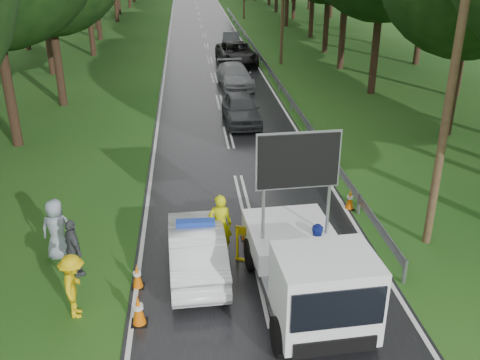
{
  "coord_description": "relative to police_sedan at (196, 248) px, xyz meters",
  "views": [
    {
      "loc": [
        -1.81,
        -11.38,
        8.28
      ],
      "look_at": [
        -0.25,
        4.23,
        1.3
      ],
      "focal_mm": 40.0,
      "sensor_mm": 36.0,
      "label": 1
    }
  ],
  "objects": [
    {
      "name": "road",
      "position": [
        1.74,
        28.82,
        -0.69
      ],
      "size": [
        7.0,
        140.0,
        0.02
      ],
      "primitive_type": "cube",
      "color": "black",
      "rests_on": "ground"
    },
    {
      "name": "cone_near_left",
      "position": [
        -1.42,
        -2.18,
        -0.3
      ],
      "size": [
        0.39,
        0.39,
        0.82
      ],
      "color": "black",
      "rests_on": "ground"
    },
    {
      "name": "bystander_mid",
      "position": [
        -3.26,
        0.07,
        0.14
      ],
      "size": [
        0.86,
        1.04,
        1.67
      ],
      "primitive_type": "imported",
      "rotation": [
        0.0,
        0.0,
        2.13
      ],
      "color": "#42444A",
      "rests_on": "ground"
    },
    {
      "name": "police_sedan",
      "position": [
        0.0,
        0.0,
        0.0
      ],
      "size": [
        1.64,
        4.27,
        1.52
      ],
      "rotation": [
        0.0,
        0.0,
        3.18
      ],
      "color": "white",
      "rests_on": "ground"
    },
    {
      "name": "officer",
      "position": [
        0.71,
        0.82,
        0.23
      ],
      "size": [
        0.71,
        0.5,
        1.86
      ],
      "primitive_type": "imported",
      "rotation": [
        0.0,
        0.0,
        3.07
      ],
      "color": "#CAD10B",
      "rests_on": "ground"
    },
    {
      "name": "utility_pole_near",
      "position": [
        6.94,
        0.82,
        4.37
      ],
      "size": [
        1.4,
        0.24,
        10.0
      ],
      "color": "#482E21",
      "rests_on": "ground"
    },
    {
      "name": "queue_car_second",
      "position": [
        2.92,
        20.47,
        -0.01
      ],
      "size": [
        2.24,
        4.84,
        1.37
      ],
      "primitive_type": "imported",
      "rotation": [
        0.0,
        0.0,
        0.07
      ],
      "color": "#94969B",
      "rests_on": "ground"
    },
    {
      "name": "barrier",
      "position": [
        2.33,
        -0.18,
        0.14
      ],
      "size": [
        2.46,
        1.18,
        1.11
      ],
      "rotation": [
        0.0,
        0.0,
        -0.43
      ],
      "color": "#D8BB0B",
      "rests_on": "ground"
    },
    {
      "name": "guardrail",
      "position": [
        5.44,
        28.49,
        -0.15
      ],
      "size": [
        0.12,
        60.06,
        0.7
      ],
      "color": "gray",
      "rests_on": "ground"
    },
    {
      "name": "bystander_right",
      "position": [
        -3.88,
        1.02,
        0.21
      ],
      "size": [
        0.95,
        0.68,
        1.82
      ],
      "primitive_type": "imported",
      "rotation": [
        0.0,
        0.0,
        3.03
      ],
      "color": "#84919F",
      "rests_on": "ground"
    },
    {
      "name": "queue_car_third",
      "position": [
        3.66,
        27.17,
        0.09
      ],
      "size": [
        3.0,
        5.85,
        1.58
      ],
      "primitive_type": "imported",
      "rotation": [
        0.0,
        0.0,
        0.07
      ],
      "color": "black",
      "rests_on": "ground"
    },
    {
      "name": "ground",
      "position": [
        1.74,
        -1.18,
        -0.7
      ],
      "size": [
        160.0,
        160.0,
        0.0
      ],
      "primitive_type": "plane",
      "color": "#194B15",
      "rests_on": "ground"
    },
    {
      "name": "work_truck",
      "position": [
        2.65,
        -1.97,
        0.42
      ],
      "size": [
        2.59,
        5.28,
        4.1
      ],
      "rotation": [
        0.0,
        0.0,
        0.06
      ],
      "color": "gray",
      "rests_on": "ground"
    },
    {
      "name": "civilian",
      "position": [
        3.19,
        -0.68,
        0.1
      ],
      "size": [
        0.77,
        0.6,
        1.59
      ],
      "primitive_type": "imported",
      "rotation": [
        0.0,
        0.0,
        0.0
      ],
      "color": "navy",
      "rests_on": "ground"
    },
    {
      "name": "queue_car_first",
      "position": [
        2.54,
        13.01,
        0.03
      ],
      "size": [
        1.84,
        4.29,
        1.44
      ],
      "primitive_type": "imported",
      "rotation": [
        0.0,
        0.0,
        0.03
      ],
      "color": "#414448",
      "rests_on": "ground"
    },
    {
      "name": "cone_center",
      "position": [
        2.24,
        -0.6,
        -0.38
      ],
      "size": [
        0.31,
        0.31,
        0.66
      ],
      "color": "black",
      "rests_on": "ground"
    },
    {
      "name": "cone_left_mid",
      "position": [
        -1.57,
        -0.68,
        -0.36
      ],
      "size": [
        0.33,
        0.33,
        0.7
      ],
      "color": "black",
      "rests_on": "ground"
    },
    {
      "name": "queue_car_fourth",
      "position": [
        3.82,
        34.0,
        -0.05
      ],
      "size": [
        1.84,
        4.05,
        1.29
      ],
      "primitive_type": "imported",
      "rotation": [
        0.0,
        0.0,
        -0.13
      ],
      "color": "#3C3F43",
      "rests_on": "ground"
    },
    {
      "name": "bystander_left",
      "position": [
        -2.94,
        -1.68,
        0.13
      ],
      "size": [
        0.71,
        1.12,
        1.66
      ],
      "primitive_type": "imported",
      "rotation": [
        0.0,
        0.0,
        1.66
      ],
      "color": "gold",
      "rests_on": "ground"
    },
    {
      "name": "cone_far",
      "position": [
        1.54,
        1.5,
        -0.33
      ],
      "size": [
        0.36,
        0.36,
        0.76
      ],
      "color": "black",
      "rests_on": "ground"
    },
    {
      "name": "cone_right",
      "position": [
        5.24,
        3.18,
        -0.35
      ],
      "size": [
        0.34,
        0.34,
        0.72
      ],
      "color": "black",
      "rests_on": "ground"
    }
  ]
}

